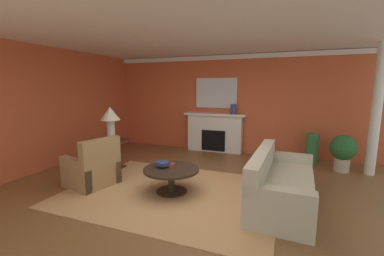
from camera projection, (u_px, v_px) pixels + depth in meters
name	position (u px, v px, depth m)	size (l,w,h in m)	color
ground_plane	(190.00, 194.00, 4.53)	(9.35, 9.35, 0.00)	brown
wall_fireplace	(231.00, 104.00, 7.34)	(7.79, 0.12, 2.81)	#C65633
wall_window	(49.00, 108.00, 5.88)	(0.12, 7.08, 2.81)	#C65633
ceiling_panel	(196.00, 32.00, 4.35)	(7.79, 7.08, 0.06)	white
crown_moulding	(232.00, 57.00, 7.06)	(7.79, 0.08, 0.12)	white
area_rug	(172.00, 192.00, 4.59)	(3.69, 2.75, 0.01)	tan
fireplace	(215.00, 133.00, 7.44)	(1.80, 0.35, 1.14)	white
mantel_mirror	(216.00, 93.00, 7.37)	(1.22, 0.04, 0.87)	silver
sofa	(280.00, 186.00, 4.12)	(0.99, 2.14, 0.85)	#BCB299
armchair_near_window	(93.00, 170.00, 4.88)	(0.96, 0.96, 0.95)	#9E7A4C
coffee_table	(171.00, 175.00, 4.54)	(1.00, 1.00, 0.45)	#2D2319
side_table	(112.00, 152.00, 5.85)	(0.56, 0.56, 0.70)	#2D2319
table_lamp	(110.00, 117.00, 5.72)	(0.44, 0.44, 0.75)	beige
vase_mantel_right	(233.00, 109.00, 7.09)	(0.16, 0.16, 0.28)	navy
vase_tall_corner	(312.00, 149.00, 6.27)	(0.31, 0.31, 0.76)	#33703D
book_red_cover	(168.00, 165.00, 4.67)	(0.21, 0.19, 0.04)	maroon
book_art_folio	(162.00, 164.00, 4.57)	(0.23, 0.19, 0.06)	navy
potted_plant	(343.00, 150.00, 5.66)	(0.56, 0.56, 0.83)	#BCB29E
column_white	(376.00, 110.00, 5.31)	(0.20, 0.20, 2.81)	white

